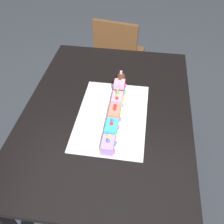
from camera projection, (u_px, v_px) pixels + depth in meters
name	position (u px, v px, depth m)	size (l,w,h in m)	color
ground_plane	(109.00, 176.00, 2.05)	(8.00, 8.00, 0.00)	#2D3038
dining_table	(108.00, 122.00, 1.61)	(1.40, 1.00, 0.74)	black
chair	(119.00, 56.00, 2.45)	(0.46, 0.46, 0.86)	brown
cake_board	(112.00, 116.00, 1.49)	(0.60, 0.40, 0.00)	silver
cake_locomotive	(120.00, 84.00, 1.63)	(0.14, 0.08, 0.12)	#472816
cake_car_flatbed_bubblegum	(117.00, 99.00, 1.55)	(0.10, 0.08, 0.07)	pink
cake_car_hopper_coral	(115.00, 113.00, 1.46)	(0.10, 0.08, 0.07)	#F27260
cake_car_tanker_turquoise	(112.00, 128.00, 1.38)	(0.10, 0.08, 0.07)	#38B7C6
cake_car_caboose_lavender	(108.00, 145.00, 1.30)	(0.10, 0.08, 0.07)	#AD84E0
birthday_candle	(117.00, 91.00, 1.50)	(0.01, 0.01, 0.05)	#66D872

